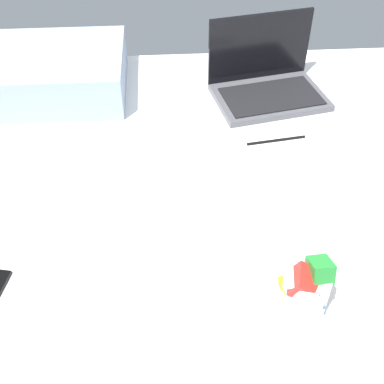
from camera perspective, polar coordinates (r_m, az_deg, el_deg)
name	(u,v)px	position (r cm, az deg, el deg)	size (l,w,h in cm)	color
bed_mattress	(209,210)	(134.07, 1.91, -2.01)	(180.00, 140.00, 18.00)	white
laptop	(267,82)	(161.60, 8.41, 12.14)	(36.96, 29.18, 23.00)	#4C4C51
snack_cup	(306,289)	(100.31, 12.70, -10.66)	(10.20, 9.22, 14.45)	silver
pillow	(40,73)	(167.39, -16.78, 12.72)	(52.00, 36.00, 13.00)	#8C9EB7
charger_cable	(276,140)	(143.71, 9.49, 5.76)	(17.00, 0.60, 0.60)	black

